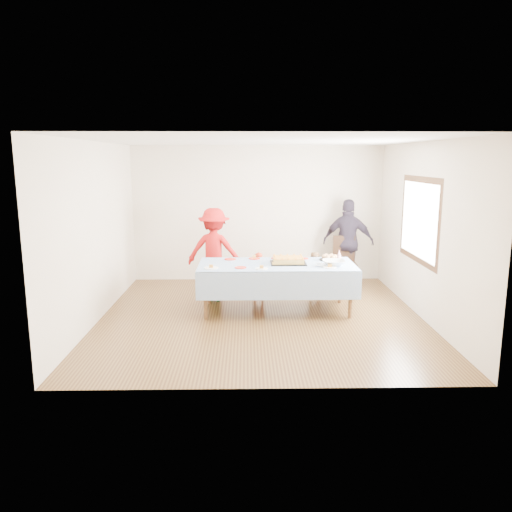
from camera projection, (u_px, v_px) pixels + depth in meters
The scene contains 22 objects.
ground at pixel (261, 317), 7.84m from camera, with size 5.00×5.00×0.00m, color #432613.
room_walls at pixel (265, 204), 7.50m from camera, with size 5.04×5.04×2.72m.
party_table at pixel (277, 267), 8.02m from camera, with size 2.50×1.10×0.78m.
birthday_cake at pixel (288, 261), 8.03m from camera, with size 0.57×0.44×0.10m.
rolls_tray at pixel (329, 258), 8.29m from camera, with size 0.33×0.33×0.10m.
punch_bowl at pixel (334, 263), 7.88m from camera, with size 0.36×0.36×0.09m, color silver.
party_hat at pixel (339, 254), 8.47m from camera, with size 0.09×0.09×0.15m, color silver.
fork_pile at pixel (322, 265), 7.78m from camera, with size 0.24×0.18×0.07m, color white, non-canonical shape.
plate_red_far_a at pixel (230, 259), 8.36m from camera, with size 0.19×0.19×0.01m, color red.
plate_red_far_b at pixel (254, 258), 8.41m from camera, with size 0.19×0.19×0.01m, color red.
plate_red_far_c at pixel (277, 258), 8.43m from camera, with size 0.18×0.18×0.01m, color red.
plate_red_far_d at pixel (304, 258), 8.41m from camera, with size 0.16×0.16×0.01m, color red.
plate_red_near at pixel (241, 267), 7.71m from camera, with size 0.18×0.18×0.01m, color red.
plate_white_left at pixel (211, 268), 7.68m from camera, with size 0.22×0.22×0.01m, color white.
plate_white_mid at pixel (262, 269), 7.63m from camera, with size 0.19×0.19×0.01m, color white.
plate_white_right at pixel (330, 267), 7.73m from camera, with size 0.21×0.21×0.01m, color white.
dining_chair at pixel (344, 259), 9.63m from camera, with size 0.45×0.45×0.98m.
toddler_left at pixel (258, 276), 8.75m from camera, with size 0.31×0.20×0.84m, color red.
toddler_mid at pixel (214, 280), 8.63m from camera, with size 0.37×0.24×0.75m, color #2A7E45.
toddler_right at pixel (313, 274), 8.99m from camera, with size 0.39×0.30×0.80m, color #AC7E50.
adult_left at pixel (214, 250), 9.19m from camera, with size 1.01×0.58×1.56m, color red.
adult_right at pixel (348, 242), 9.77m from camera, with size 0.98×0.41×1.68m, color #322A3A.
Camera 1 is at (-0.23, -7.50, 2.44)m, focal length 35.00 mm.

